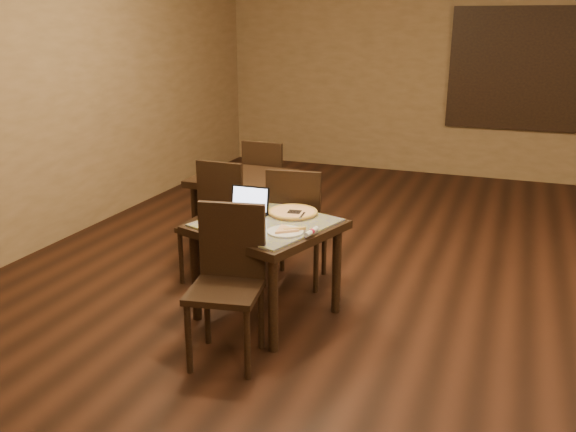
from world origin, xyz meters
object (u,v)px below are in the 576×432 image
at_px(tiled_table, 266,235).
at_px(chair_main_near, 228,274).
at_px(pizza_pan, 293,214).
at_px(other_table_b_chair_far, 267,182).
at_px(other_table_b_chair_near, 215,214).
at_px(other_table_b, 243,189).
at_px(laptop, 247,208).
at_px(chair_main_far, 296,221).

relative_size(tiled_table, chair_main_near, 1.11).
bearing_deg(pizza_pan, other_table_b_chair_far, 119.57).
height_order(pizza_pan, other_table_b_chair_near, other_table_b_chair_near).
relative_size(other_table_b, other_table_b_chair_far, 0.84).
bearing_deg(pizza_pan, laptop, -156.24).
xyz_separation_m(tiled_table, chair_main_far, (0.01, 0.61, -0.07)).
xyz_separation_m(chair_main_far, laptop, (-0.21, -0.51, 0.23)).
height_order(chair_main_near, other_table_b_chair_near, chair_main_near).
distance_m(laptop, other_table_b, 1.19).
distance_m(pizza_pan, other_table_b, 1.25).
distance_m(laptop, other_table_b_chair_near, 0.74).
height_order(laptop, other_table_b_chair_near, other_table_b_chair_near).
height_order(tiled_table, other_table_b_chair_far, other_table_b_chair_far).
distance_m(chair_main_far, other_table_b, 0.92).
relative_size(tiled_table, chair_main_far, 1.11).
distance_m(tiled_table, pizza_pan, 0.29).
distance_m(chair_main_near, laptop, 0.77).
distance_m(other_table_b_chair_near, other_table_b_chair_far, 1.18).
distance_m(chair_main_far, other_table_b_chair_far, 1.36).
bearing_deg(other_table_b_chair_near, laptop, -39.78).
xyz_separation_m(laptop, other_table_b_chair_far, (-0.53, 1.64, -0.25)).
bearing_deg(chair_main_far, other_table_b_chair_near, -3.86).
distance_m(tiled_table, chair_main_far, 0.61).
relative_size(chair_main_far, other_table_b_chair_far, 1.02).
height_order(chair_main_near, chair_main_far, chair_main_near).
bearing_deg(other_table_b_chair_near, pizza_pan, -19.35).
bearing_deg(laptop, chair_main_far, 65.90).
xyz_separation_m(laptop, other_table_b, (-0.53, 1.05, -0.17)).
bearing_deg(chair_main_near, laptop, 94.23).
distance_m(chair_main_near, pizza_pan, 0.88).
relative_size(chair_main_near, other_table_b_chair_far, 1.03).
bearing_deg(other_table_b_chair_far, other_table_b, 91.64).
xyz_separation_m(other_table_b, other_table_b_chair_near, (0.00, -0.59, -0.08)).
height_order(laptop, other_table_b_chair_far, other_table_b_chair_far).
distance_m(chair_main_near, chair_main_far, 1.22).
bearing_deg(pizza_pan, tiled_table, -116.57).
bearing_deg(chair_main_far, tiled_table, 81.34).
relative_size(other_table_b, other_table_b_chair_near, 0.84).
height_order(chair_main_far, other_table_b, chair_main_far).
height_order(tiled_table, pizza_pan, pizza_pan).
bearing_deg(other_table_b_chair_near, other_table_b_chair_far, 91.64).
distance_m(chair_main_far, other_table_b_chair_near, 0.74).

